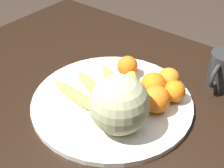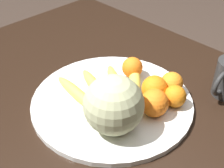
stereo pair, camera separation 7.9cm
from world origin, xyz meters
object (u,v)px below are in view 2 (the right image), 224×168
(melon, at_px, (114,105))
(orange_front_left, at_px, (154,103))
(kitchen_table, at_px, (127,136))
(fruit_bowl, at_px, (112,101))
(banana_bunch, at_px, (108,88))
(orange_back_right, at_px, (175,96))
(orange_back_left, at_px, (154,88))
(orange_mid_center, at_px, (132,67))
(produce_tag, at_px, (155,90))
(orange_front_right, at_px, (172,83))

(melon, xyz_separation_m, orange_front_left, (0.04, 0.10, -0.03))
(kitchen_table, xyz_separation_m, fruit_bowl, (-0.04, -0.02, 0.11))
(banana_bunch, distance_m, orange_back_right, 0.18)
(melon, distance_m, banana_bunch, 0.14)
(melon, distance_m, orange_back_left, 0.16)
(kitchen_table, distance_m, banana_bunch, 0.15)
(fruit_bowl, bearing_deg, orange_back_right, 37.26)
(orange_mid_center, bearing_deg, produce_tag, -4.63)
(produce_tag, bearing_deg, orange_back_left, -41.38)
(melon, distance_m, produce_tag, 0.19)
(orange_front_right, distance_m, produce_tag, 0.05)
(banana_bunch, relative_size, orange_front_right, 4.16)
(orange_front_right, bearing_deg, melon, -93.58)
(orange_back_right, bearing_deg, banana_bunch, -151.36)
(produce_tag, bearing_deg, orange_front_right, 55.90)
(produce_tag, bearing_deg, orange_mid_center, -168.38)
(fruit_bowl, xyz_separation_m, banana_bunch, (-0.03, 0.01, 0.02))
(melon, bearing_deg, orange_back_left, 90.94)
(kitchen_table, height_order, orange_front_right, orange_front_right)
(melon, distance_m, orange_mid_center, 0.22)
(banana_bunch, relative_size, produce_tag, 2.96)
(kitchen_table, distance_m, orange_back_left, 0.17)
(fruit_bowl, relative_size, orange_front_left, 6.07)
(orange_front_left, height_order, orange_front_right, orange_front_left)
(orange_mid_center, bearing_deg, banana_bunch, -86.54)
(orange_front_right, height_order, orange_back_left, orange_back_left)
(orange_mid_center, bearing_deg, melon, -59.13)
(orange_mid_center, relative_size, orange_back_right, 1.04)
(melon, height_order, orange_front_left, melon)
(orange_front_left, bearing_deg, produce_tag, 126.70)
(orange_back_right, bearing_deg, orange_back_left, -163.04)
(kitchen_table, height_order, orange_back_right, orange_back_right)
(orange_mid_center, bearing_deg, fruit_bowl, -73.34)
(fruit_bowl, bearing_deg, banana_bunch, 157.01)
(banana_bunch, relative_size, orange_front_left, 3.58)
(fruit_bowl, distance_m, produce_tag, 0.12)
(produce_tag, bearing_deg, fruit_bowl, -101.43)
(kitchen_table, distance_m, melon, 0.21)
(orange_back_left, bearing_deg, kitchen_table, -118.00)
(melon, xyz_separation_m, orange_mid_center, (-0.11, 0.19, -0.04))
(kitchen_table, bearing_deg, fruit_bowl, -155.77)
(banana_bunch, bearing_deg, produce_tag, -104.89)
(orange_front_right, xyz_separation_m, orange_back_right, (0.04, -0.04, -0.00))
(produce_tag, bearing_deg, orange_front_left, -37.06)
(kitchen_table, relative_size, orange_mid_center, 21.96)
(melon, relative_size, orange_front_right, 2.32)
(banana_bunch, xyz_separation_m, orange_front_right, (0.12, 0.12, 0.01))
(melon, bearing_deg, orange_mid_center, 120.87)
(orange_front_left, bearing_deg, orange_mid_center, 150.87)
(melon, xyz_separation_m, orange_front_right, (0.01, 0.21, -0.04))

